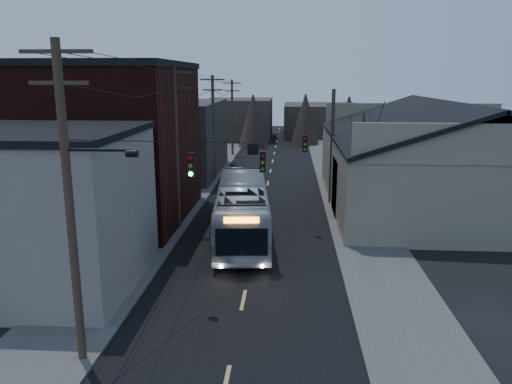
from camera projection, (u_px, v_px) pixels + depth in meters
road_surface at (267, 188)px, 42.80m from camera, size 9.00×110.00×0.02m
sidewalk_left at (192, 187)px, 43.22m from camera, size 4.00×110.00×0.12m
sidewalk_right at (343, 189)px, 42.37m from camera, size 4.00×110.00×0.12m
building_clapboard at (44, 212)px, 22.19m from camera, size 8.00×8.00×7.00m
building_brick at (108, 145)px, 32.61m from camera, size 10.00×12.00×10.00m
building_left_far at (172, 138)px, 48.46m from camera, size 9.00×14.00×7.00m
warehouse at (441, 170)px, 36.48m from camera, size 16.16×20.60×7.73m
building_far_left at (238, 119)px, 76.53m from camera, size 10.00×12.00×6.00m
building_far_right at (321, 120)px, 80.65m from camera, size 12.00×14.00×5.00m
bare_tree at (361, 169)px, 31.85m from camera, size 0.40×0.40×7.20m
utility_lines at (221, 139)px, 36.19m from camera, size 11.24×45.28×10.50m
bus at (242, 210)px, 29.40m from camera, size 3.93×12.44×3.41m
parked_car at (235, 175)px, 45.16m from camera, size 1.84×4.00×1.27m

